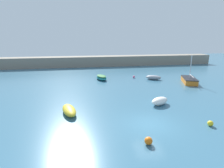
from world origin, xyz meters
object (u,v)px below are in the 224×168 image
Objects in this scene: dinghy_near_pier at (160,101)px; rowboat_with_red_cover at (101,78)px; sailboat_twin_hulled at (189,80)px; rowboat_white_midwater at (69,110)px; mooring_buoy_pink at (134,77)px; mooring_buoy_yellow at (210,123)px; open_tender_yellow at (154,77)px; mooring_buoy_orange at (148,141)px.

dinghy_near_pier is 13.83m from rowboat_with_red_cover.
dinghy_near_pier is 0.53× the size of sailboat_twin_hulled.
dinghy_near_pier is at bearing 78.53° from rowboat_white_midwater.
rowboat_with_red_cover is 7.53× the size of mooring_buoy_pink.
mooring_buoy_pink is (-1.11, 18.56, -0.02)m from mooring_buoy_yellow.
dinghy_near_pier is 12.20m from open_tender_yellow.
dinghy_near_pier is at bearing 97.16° from open_tender_yellow.
mooring_buoy_orange is 1.19× the size of mooring_buoy_yellow.
mooring_buoy_yellow is 18.60m from mooring_buoy_pink.
sailboat_twin_hulled is 1.50× the size of rowboat_with_red_cover.
rowboat_white_midwater is 20.70m from sailboat_twin_hulled.
mooring_buoy_pink is at bearing 93.41° from mooring_buoy_yellow.
rowboat_white_midwater is 18.46m from open_tender_yellow.
rowboat_white_midwater is 5.80× the size of mooring_buoy_orange.
mooring_buoy_orange is at bearing 27.49° from rowboat_white_midwater.
dinghy_near_pier reaches higher than mooring_buoy_pink.
rowboat_with_red_cover is at bearing 92.74° from sailboat_twin_hulled.
mooring_buoy_yellow is 1.11× the size of mooring_buoy_pink.
mooring_buoy_pink is (-7.89, 5.09, -0.26)m from sailboat_twin_hulled.
rowboat_white_midwater is at bearing 157.99° from dinghy_near_pier.
open_tender_yellow is at bearing 76.96° from sailboat_twin_hulled.
rowboat_with_red_cover is 19.53m from mooring_buoy_yellow.
sailboat_twin_hulled reaches higher than mooring_buoy_orange.
rowboat_with_red_cover is at bearing 18.17° from open_tender_yellow.
open_tender_yellow is at bearing -30.30° from mooring_buoy_pink.
open_tender_yellow is at bearing 66.12° from mooring_buoy_orange.
rowboat_white_midwater is 8.50m from mooring_buoy_orange.
rowboat_with_red_cover is 5.70× the size of mooring_buoy_orange.
rowboat_white_midwater is 7.66× the size of mooring_buoy_pink.
dinghy_near_pier is 0.79× the size of rowboat_with_red_cover.
mooring_buoy_orange is (1.02, -19.78, -0.12)m from rowboat_with_red_cover.
open_tender_yellow is 20.09m from mooring_buoy_orange.
dinghy_near_pier is 9.81m from rowboat_white_midwater.
mooring_buoy_pink is at bearing 126.83° from rowboat_white_midwater.
rowboat_with_red_cover is (-5.03, 12.89, -0.03)m from dinghy_near_pier.
rowboat_with_red_cover reaches higher than mooring_buoy_yellow.
dinghy_near_pier is 0.87× the size of open_tender_yellow.
dinghy_near_pier is 4.50× the size of mooring_buoy_orange.
mooring_buoy_pink is (1.04, 13.28, -0.22)m from dinghy_near_pier.
open_tender_yellow is (13.91, 12.14, 0.03)m from rowboat_white_midwater.
mooring_buoy_orange is at bearing -165.32° from mooring_buoy_yellow.
sailboat_twin_hulled is 9.39m from mooring_buoy_pink.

